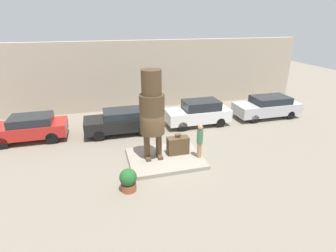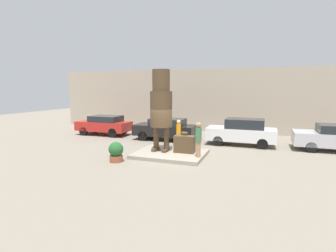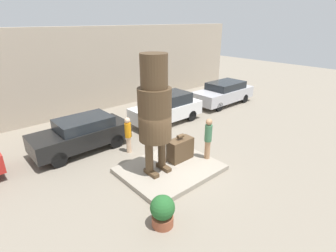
{
  "view_description": "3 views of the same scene",
  "coord_description": "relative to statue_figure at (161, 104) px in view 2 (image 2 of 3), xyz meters",
  "views": [
    {
      "loc": [
        -2.98,
        -11.43,
        6.72
      ],
      "look_at": [
        0.22,
        0.24,
        1.77
      ],
      "focal_mm": 28.0,
      "sensor_mm": 36.0,
      "label": 1
    },
    {
      "loc": [
        4.6,
        -13.1,
        3.59
      ],
      "look_at": [
        -0.09,
        -0.15,
        1.64
      ],
      "focal_mm": 28.0,
      "sensor_mm": 36.0,
      "label": 2
    },
    {
      "loc": [
        -6.02,
        -6.73,
        5.66
      ],
      "look_at": [
        -0.15,
        -0.05,
        2.01
      ],
      "focal_mm": 28.0,
      "sensor_mm": 36.0,
      "label": 3
    }
  ],
  "objects": [
    {
      "name": "worker_hivis",
      "position": [
        0.27,
        2.3,
        -1.87
      ],
      "size": [
        0.28,
        0.28,
        1.67
      ],
      "color": "beige",
      "rests_on": "ground_plane"
    },
    {
      "name": "giant_suitcase",
      "position": [
        1.33,
        0.04,
        -2.13
      ],
      "size": [
        1.11,
        0.52,
        1.14
      ],
      "color": "#4C3823",
      "rests_on": "pedestal"
    },
    {
      "name": "ground_plane",
      "position": [
        0.59,
        -0.15,
        -2.79
      ],
      "size": [
        60.0,
        60.0,
        0.0
      ],
      "primitive_type": "plane",
      "color": "gray"
    },
    {
      "name": "parked_car_white",
      "position": [
        4.01,
        3.94,
        -1.9
      ],
      "size": [
        4.28,
        1.71,
        1.71
      ],
      "rotation": [
        0.0,
        0.0,
        3.14
      ],
      "color": "silver",
      "rests_on": "ground_plane"
    },
    {
      "name": "parked_car_black",
      "position": [
        -1.21,
        3.88,
        -1.96
      ],
      "size": [
        4.34,
        1.76,
        1.54
      ],
      "rotation": [
        0.0,
        0.0,
        3.14
      ],
      "color": "black",
      "rests_on": "ground_plane"
    },
    {
      "name": "pedestal",
      "position": [
        0.59,
        -0.15,
        -2.69
      ],
      "size": [
        3.7,
        2.98,
        0.19
      ],
      "color": "gray",
      "rests_on": "ground_plane"
    },
    {
      "name": "parked_car_red",
      "position": [
        -6.49,
        4.24,
        -1.96
      ],
      "size": [
        4.22,
        1.81,
        1.53
      ],
      "rotation": [
        0.0,
        0.0,
        3.14
      ],
      "color": "#B2231E",
      "rests_on": "ground_plane"
    },
    {
      "name": "statue_figure",
      "position": [
        0.0,
        0.0,
        0.0
      ],
      "size": [
        1.2,
        1.2,
        4.44
      ],
      "color": "#4C3823",
      "rests_on": "pedestal"
    },
    {
      "name": "planter_pot",
      "position": [
        -1.54,
        -2.22,
        -2.27
      ],
      "size": [
        0.73,
        0.73,
        1.0
      ],
      "color": "brown",
      "rests_on": "ground_plane"
    },
    {
      "name": "building_backdrop",
      "position": [
        0.59,
        8.88,
        -0.16
      ],
      "size": [
        28.0,
        0.6,
        5.26
      ],
      "color": "tan",
      "rests_on": "ground_plane"
    },
    {
      "name": "tourist",
      "position": [
        2.25,
        -0.64,
        -1.63
      ],
      "size": [
        0.3,
        0.3,
        1.77
      ],
      "color": "#A87A56",
      "rests_on": "pedestal"
    }
  ]
}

